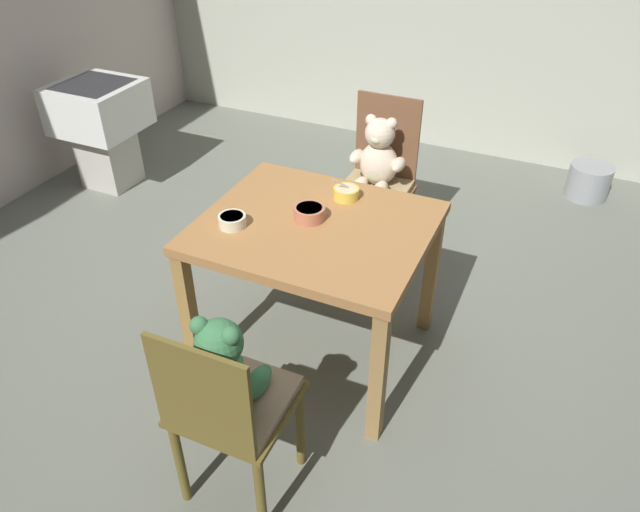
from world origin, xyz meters
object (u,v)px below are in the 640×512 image
Objects in this scene: teddy_chair_far_center at (377,171)px; porridge_bowl_terracotta_center at (309,213)px; sink_basin at (101,120)px; teddy_chair_near_front at (227,387)px; porridge_bowl_cream_near_left at (232,221)px; dining_table at (315,243)px; porridge_bowl_yellow_far_center at (346,193)px; metal_pail at (589,181)px.

teddy_chair_far_center reaches higher than porridge_bowl_terracotta_center.
teddy_chair_far_center is 2.04m from sink_basin.
teddy_chair_far_center is at bearing -2.81° from sink_basin.
teddy_chair_near_front is 7.42× the size of porridge_bowl_cream_near_left.
sink_basin is (-1.74, 1.10, -0.27)m from porridge_bowl_cream_near_left.
dining_table is 1.02× the size of teddy_chair_far_center.
porridge_bowl_terracotta_center is 1.16× the size of porridge_bowl_yellow_far_center.
teddy_chair_far_center is 1.30× the size of sink_basin.
porridge_bowl_cream_near_left is at bearing -152.64° from dining_table.
porridge_bowl_yellow_far_center is (-0.02, 1.09, 0.18)m from teddy_chair_near_front.
metal_pail is (1.11, 1.31, -0.46)m from teddy_chair_far_center.
teddy_chair_far_center reaches higher than teddy_chair_near_front.
porridge_bowl_terracotta_center is 0.24m from porridge_bowl_yellow_far_center.
porridge_bowl_yellow_far_center is 0.16× the size of sink_basin.
teddy_chair_far_center is 1.09× the size of teddy_chair_near_front.
porridge_bowl_terracotta_center is at bearing 5.85° from teddy_chair_near_front.
porridge_bowl_yellow_far_center is (0.05, -0.58, 0.18)m from teddy_chair_far_center.
sink_basin is (-2.01, 0.91, -0.28)m from porridge_bowl_terracotta_center.
porridge_bowl_terracotta_center reaches higher than dining_table.
sink_basin is (-2.03, 0.10, -0.10)m from teddy_chair_far_center.
porridge_bowl_cream_near_left is (-0.31, -0.16, 0.12)m from dining_table.
porridge_bowl_yellow_far_center is at bearing 0.48° from teddy_chair_near_front.
porridge_bowl_yellow_far_center is 0.41× the size of metal_pail.
teddy_chair_near_front is 6.41× the size of porridge_bowl_terracotta_center.
teddy_chair_near_front is 0.88m from porridge_bowl_terracotta_center.
porridge_bowl_terracotta_center is (-0.04, 0.02, 0.13)m from dining_table.
porridge_bowl_cream_near_left is 0.16× the size of sink_basin.
dining_table is at bearing -24.60° from sink_basin.
dining_table is 7.08× the size of porridge_bowl_terracotta_center.
sink_basin is at bearing 155.55° from porridge_bowl_terracotta_center.
dining_table is 2.46m from metal_pail.
teddy_chair_near_front reaches higher than sink_basin.
porridge_bowl_yellow_far_center is at bearing 81.64° from dining_table.
porridge_bowl_terracotta_center is 0.48× the size of metal_pail.
teddy_chair_far_center is at bearing 91.08° from dining_table.
teddy_chair_far_center reaches higher than porridge_bowl_yellow_far_center.
teddy_chair_far_center is 0.61m from porridge_bowl_yellow_far_center.
teddy_chair_far_center is 1.78m from metal_pail.
metal_pail is (1.03, 2.98, -0.46)m from teddy_chair_near_front.
porridge_bowl_terracotta_center reaches higher than sink_basin.
teddy_chair_far_center is at bearing 88.38° from porridge_bowl_terracotta_center.
porridge_bowl_cream_near_left is at bearing -121.25° from metal_pail.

